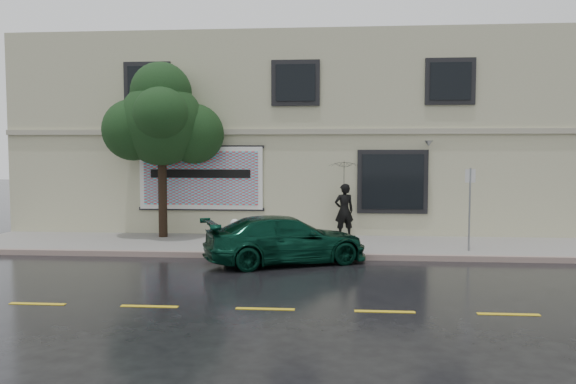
# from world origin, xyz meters

# --- Properties ---
(ground) EXTENTS (90.00, 90.00, 0.00)m
(ground) POSITION_xyz_m (0.00, 0.00, 0.00)
(ground) COLOR black
(ground) RESTS_ON ground
(sidewalk) EXTENTS (20.00, 3.50, 0.15)m
(sidewalk) POSITION_xyz_m (0.00, 3.25, 0.07)
(sidewalk) COLOR gray
(sidewalk) RESTS_ON ground
(curb) EXTENTS (20.00, 0.18, 0.16)m
(curb) POSITION_xyz_m (0.00, 1.50, 0.07)
(curb) COLOR gray
(curb) RESTS_ON ground
(road_marking) EXTENTS (19.00, 0.12, 0.01)m
(road_marking) POSITION_xyz_m (0.00, -3.50, 0.01)
(road_marking) COLOR gold
(road_marking) RESTS_ON ground
(building) EXTENTS (20.00, 8.12, 7.00)m
(building) POSITION_xyz_m (0.00, 9.00, 3.50)
(building) COLOR #B8B694
(building) RESTS_ON ground
(billboard) EXTENTS (4.30, 0.16, 2.20)m
(billboard) POSITION_xyz_m (-3.20, 4.92, 2.05)
(billboard) COLOR white
(billboard) RESTS_ON ground
(car) EXTENTS (4.69, 3.41, 1.25)m
(car) POSITION_xyz_m (0.02, 0.87, 0.62)
(car) COLOR #072E20
(car) RESTS_ON ground
(pedestrian) EXTENTS (0.74, 0.60, 1.76)m
(pedestrian) POSITION_xyz_m (1.61, 4.45, 1.03)
(pedestrian) COLOR black
(pedestrian) RESTS_ON sidewalk
(umbrella) EXTENTS (1.41, 1.41, 0.81)m
(umbrella) POSITION_xyz_m (1.61, 4.45, 2.31)
(umbrella) COLOR black
(umbrella) RESTS_ON pedestrian
(street_tree) EXTENTS (2.74, 2.74, 5.07)m
(street_tree) POSITION_xyz_m (-4.30, 4.20, 3.83)
(street_tree) COLOR black
(street_tree) RESTS_ON sidewalk
(fire_hydrant) EXTENTS (0.37, 0.34, 0.90)m
(fire_hydrant) POSITION_xyz_m (-1.50, 1.80, 0.59)
(fire_hydrant) COLOR silver
(fire_hydrant) RESTS_ON sidewalk
(sign_pole) EXTENTS (0.29, 0.05, 2.33)m
(sign_pole) POSITION_xyz_m (5.06, 2.29, 1.57)
(sign_pole) COLOR gray
(sign_pole) RESTS_ON sidewalk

